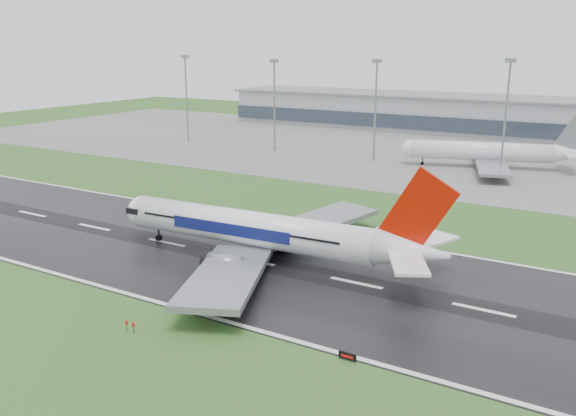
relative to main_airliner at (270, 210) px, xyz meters
The scene contains 11 objects.
ground 9.84m from the main_airliner, 148.50° to the right, with size 520.00×520.00×0.00m, color #2A541E.
runway 9.79m from the main_airliner, 148.50° to the right, with size 400.00×45.00×0.10m, color black.
apron 123.75m from the main_airliner, 91.23° to the left, with size 400.00×130.00×0.08m, color slate.
terminal 183.40m from the main_airliner, 90.83° to the left, with size 240.00×36.00×15.00m, color #9599A0.
main_airliner is the anchor object (origin of this frame).
parked_airliner 106.17m from the main_airliner, 82.54° to the left, with size 55.86×52.01×16.37m, color silver, non-canonical shape.
runway_sign 37.06m from the main_airliner, 42.75° to the right, with size 2.30×0.26×1.04m, color black, non-canonical shape.
floodmast_0 140.66m from the main_airliner, 135.55° to the left, with size 0.64×0.64×32.31m, color gray.
floodmast_1 115.40m from the main_airliner, 121.38° to the left, with size 0.64×0.64×31.14m, color gray.
floodmast_2 100.89m from the main_airliner, 102.30° to the left, with size 0.64×0.64×31.60m, color gray.
floodmast_3 100.46m from the main_airliner, 78.95° to the left, with size 0.64×0.64×32.24m, color gray.
Camera 1 is at (55.79, -82.25, 36.83)m, focal length 37.17 mm.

